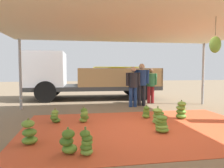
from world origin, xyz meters
The scene contains 16 objects.
ground_plane centered at (0.00, 3.00, 0.00)m, with size 40.00×40.00×0.00m, color #7F6B51.
tarp_orange centered at (0.00, 0.00, 0.01)m, with size 6.21×4.13×0.01m, color #D1512D.
tent_canopy centered at (0.01, -0.09, 2.66)m, with size 8.00×7.00×2.74m.
banana_bunch_0 centered at (-2.32, 0.93, 0.18)m, with size 0.37×0.36×0.43m.
banana_bunch_1 centered at (1.51, 0.83, 0.26)m, with size 0.43×0.44×0.58m.
banana_bunch_2 centered at (0.33, -0.44, 0.21)m, with size 0.39×0.43×0.47m.
banana_bunch_3 centered at (-1.49, 0.83, 0.21)m, with size 0.30×0.30×0.46m.
banana_bunch_4 centered at (-2.67, -0.79, 0.24)m, with size 0.36×0.38×0.54m.
banana_bunch_5 centered at (0.46, 1.09, 0.19)m, with size 0.33×0.35×0.43m.
banana_bunch_6 centered at (-1.54, -1.55, 0.22)m, with size 0.31×0.31×0.51m.
banana_bunch_7 centered at (0.56, 0.33, 0.21)m, with size 0.45×0.46×0.50m.
banana_bunch_8 centered at (-1.87, -1.44, 0.22)m, with size 0.41×0.38×0.50m.
cargo_truck_main centered at (-1.15, 6.02, 1.18)m, with size 6.81×2.70×2.40m.
worker_0 centered at (1.02, 3.38, 1.04)m, with size 0.65×0.40×1.78m.
worker_1 centered at (1.64, 3.95, 0.93)m, with size 0.58×0.35×1.59m.
worker_2 centered at (0.59, 3.16, 0.96)m, with size 0.60×0.37×1.65m.
Camera 1 is at (-1.72, -5.29, 1.53)m, focal length 34.30 mm.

